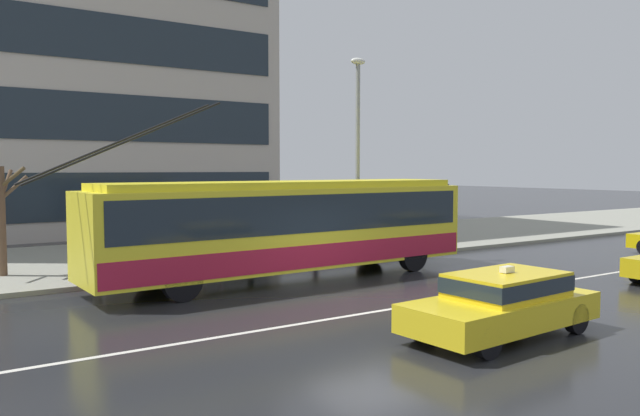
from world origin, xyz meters
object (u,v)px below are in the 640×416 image
at_px(street_tree_bare, 1,212).
at_px(pedestrian_at_shelter, 249,216).
at_px(bus_shelter, 156,208).
at_px(street_lamp, 358,141).
at_px(trolleybus, 289,225).
at_px(taxi_oncoming_near, 503,301).
at_px(pedestrian_approaching_curb, 316,212).
at_px(pedestrian_walking_past, 96,241).

bearing_deg(street_tree_bare, pedestrian_at_shelter, -11.88).
height_order(bus_shelter, street_tree_bare, street_tree_bare).
height_order(street_lamp, street_tree_bare, street_lamp).
height_order(trolleybus, bus_shelter, trolleybus).
bearing_deg(street_lamp, taxi_oncoming_near, -111.07).
bearing_deg(street_tree_bare, bus_shelter, -12.23).
distance_m(bus_shelter, pedestrian_approaching_curb, 6.66).
distance_m(taxi_oncoming_near, pedestrian_approaching_curb, 12.61).
xyz_separation_m(taxi_oncoming_near, pedestrian_approaching_curb, (3.45, 12.09, 0.96)).
bearing_deg(street_lamp, pedestrian_approaching_curb, 98.97).
distance_m(pedestrian_at_shelter, pedestrian_approaching_curb, 3.77).
distance_m(taxi_oncoming_near, bus_shelter, 11.96).
relative_size(bus_shelter, street_tree_bare, 1.15).
bearing_deg(taxi_oncoming_near, trolleybus, 92.19).
height_order(bus_shelter, pedestrian_approaching_curb, bus_shelter).
xyz_separation_m(trolleybus, street_tree_bare, (-7.26, 4.56, 0.41)).
bearing_deg(pedestrian_approaching_curb, pedestrian_walking_past, -176.01).
height_order(pedestrian_at_shelter, street_lamp, street_lamp).
bearing_deg(pedestrian_at_shelter, pedestrian_approaching_curb, 19.52).
bearing_deg(pedestrian_at_shelter, pedestrian_walking_past, 172.37).
bearing_deg(pedestrian_walking_past, pedestrian_at_shelter, -7.63).
height_order(pedestrian_at_shelter, street_tree_bare, street_tree_bare).
height_order(pedestrian_at_shelter, pedestrian_walking_past, pedestrian_at_shelter).
bearing_deg(pedestrian_walking_past, street_tree_bare, 160.08).
xyz_separation_m(street_lamp, street_tree_bare, (-11.35, 2.54, -2.30)).
bearing_deg(trolleybus, pedestrian_at_shelter, 86.24).
distance_m(street_lamp, street_tree_bare, 11.86).
relative_size(taxi_oncoming_near, bus_shelter, 1.08).
relative_size(bus_shelter, street_lamp, 0.57).
relative_size(trolleybus, pedestrian_approaching_curb, 7.18).
distance_m(trolleybus, pedestrian_approaching_curb, 5.67).
bearing_deg(street_lamp, trolleybus, -153.79).
xyz_separation_m(trolleybus, pedestrian_at_shelter, (0.20, 2.99, 0.08)).
bearing_deg(bus_shelter, street_lamp, -12.88).
relative_size(bus_shelter, pedestrian_approaching_curb, 2.15).
xyz_separation_m(bus_shelter, pedestrian_at_shelter, (3.07, -0.62, -0.35)).
distance_m(trolleybus, street_lamp, 5.31).
xyz_separation_m(pedestrian_approaching_curb, street_tree_bare, (-11.00, 0.31, 0.39)).
distance_m(bus_shelter, street_lamp, 7.51).
xyz_separation_m(trolleybus, street_lamp, (4.10, 2.02, 2.71)).
bearing_deg(trolleybus, street_tree_bare, 147.84).
height_order(pedestrian_at_shelter, pedestrian_approaching_curb, pedestrian_at_shelter).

